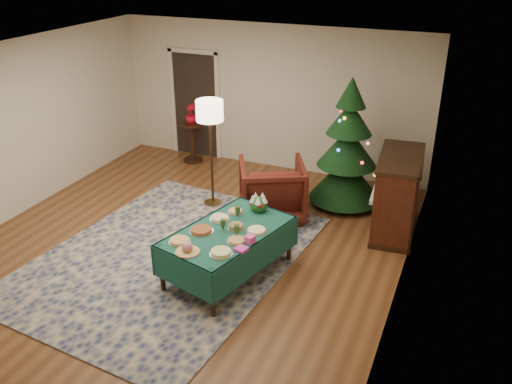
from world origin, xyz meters
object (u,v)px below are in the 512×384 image
at_px(buffet_table, 228,240).
at_px(floor_lamp, 210,117).
at_px(gift_box, 250,239).
at_px(armchair, 272,187).
at_px(potted_plant, 191,118).
at_px(christmas_tree, 347,149).
at_px(piano, 397,195).
at_px(side_table, 192,143).

distance_m(buffet_table, floor_lamp, 2.35).
relative_size(gift_box, floor_lamp, 0.06).
relative_size(armchair, potted_plant, 2.58).
distance_m(buffet_table, christmas_tree, 2.85).
bearing_deg(potted_plant, buffet_table, -54.72).
xyz_separation_m(christmas_tree, piano, (0.93, -0.60, -0.38)).
bearing_deg(potted_plant, christmas_tree, -11.98).
height_order(buffet_table, side_table, side_table).
relative_size(gift_box, christmas_tree, 0.05).
bearing_deg(side_table, gift_box, -51.98).
distance_m(gift_box, christmas_tree, 2.90).
height_order(buffet_table, piano, piano).
height_order(side_table, piano, piano).
relative_size(floor_lamp, piano, 1.24).
bearing_deg(christmas_tree, piano, -32.65).
bearing_deg(buffet_table, piano, 49.29).
bearing_deg(potted_plant, gift_box, -51.98).
distance_m(buffet_table, gift_box, 0.45).
height_order(floor_lamp, potted_plant, floor_lamp).
xyz_separation_m(potted_plant, christmas_tree, (3.26, -0.69, 0.08)).
bearing_deg(armchair, floor_lamp, -27.78).
bearing_deg(floor_lamp, gift_box, -52.17).
relative_size(floor_lamp, christmas_tree, 0.83).
distance_m(side_table, christmas_tree, 3.38).
bearing_deg(piano, armchair, -171.05).
bearing_deg(armchair, piano, 161.98).
xyz_separation_m(side_table, christmas_tree, (3.26, -0.69, 0.59)).
xyz_separation_m(floor_lamp, side_table, (-1.24, 1.57, -1.14)).
bearing_deg(piano, gift_box, -122.26).
relative_size(gift_box, potted_plant, 0.27).
bearing_deg(armchair, potted_plant, -61.49).
bearing_deg(christmas_tree, floor_lamp, -156.53).
xyz_separation_m(armchair, floor_lamp, (-1.06, 0.02, 1.01)).
bearing_deg(buffet_table, gift_box, -23.19).
height_order(potted_plant, piano, piano).
bearing_deg(potted_plant, floor_lamp, -51.74).
bearing_deg(christmas_tree, buffet_table, -107.92).
xyz_separation_m(side_table, piano, (4.18, -1.29, 0.21)).
height_order(buffet_table, christmas_tree, christmas_tree).
height_order(gift_box, armchair, armchair).
relative_size(buffet_table, side_table, 2.48).
height_order(floor_lamp, christmas_tree, christmas_tree).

